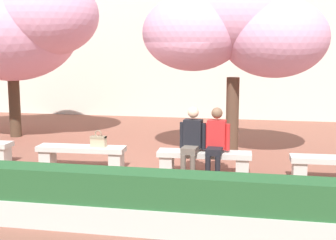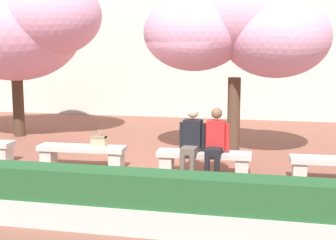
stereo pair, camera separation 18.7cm
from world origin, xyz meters
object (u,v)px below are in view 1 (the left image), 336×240
object	(u,v)px
person_seated_left	(192,139)
stone_bench_near_west	(81,153)
handbag	(98,141)
cherry_tree_main	(237,30)
person_seated_right	(216,140)
cherry_tree_secondary	(6,27)
stone_bench_center	(204,159)

from	to	relation	value
person_seated_left	stone_bench_near_west	bearing A→B (deg)	178.63
handbag	cherry_tree_main	xyz separation A→B (m)	(2.57, 1.64, 2.18)
person_seated_right	cherry_tree_main	size ratio (longest dim) A/B	0.33
stone_bench_near_west	handbag	size ratio (longest dim) A/B	5.28
person_seated_left	cherry_tree_main	size ratio (longest dim) A/B	0.33
person_seated_left	cherry_tree_secondary	size ratio (longest dim) A/B	0.25
person_seated_right	stone_bench_near_west	bearing A→B (deg)	178.86
handbag	person_seated_right	bearing A→B (deg)	-1.09
stone_bench_center	cherry_tree_secondary	bearing A→B (deg)	153.76
stone_bench_near_west	cherry_tree_main	xyz separation A→B (m)	(2.94, 1.64, 2.46)
handbag	stone_bench_near_west	bearing A→B (deg)	178.53
cherry_tree_main	stone_bench_center	bearing A→B (deg)	-106.16
stone_bench_near_west	person_seated_left	world-z (taller)	person_seated_left
person_seated_right	cherry_tree_main	distance (m)	2.68
stone_bench_near_west	cherry_tree_secondary	distance (m)	4.89
stone_bench_center	cherry_tree_secondary	xyz separation A→B (m)	(-5.55, 2.74, 2.62)
stone_bench_near_west	person_seated_right	bearing A→B (deg)	-1.14
cherry_tree_secondary	stone_bench_center	bearing A→B (deg)	-26.24
person_seated_left	cherry_tree_secondary	xyz separation A→B (m)	(-5.32, 2.79, 2.23)
handbag	stone_bench_center	bearing A→B (deg)	0.26
stone_bench_near_west	person_seated_left	xyz separation A→B (m)	(2.24, -0.05, 0.40)
stone_bench_center	person_seated_left	xyz separation A→B (m)	(-0.23, -0.05, 0.40)
stone_bench_near_west	handbag	distance (m)	0.46
cherry_tree_secondary	person_seated_left	bearing A→B (deg)	-27.67
person_seated_left	handbag	bearing A→B (deg)	178.66
stone_bench_center	handbag	distance (m)	2.12
stone_bench_near_west	handbag	world-z (taller)	handbag
stone_bench_near_west	cherry_tree_main	world-z (taller)	cherry_tree_main
stone_bench_near_west	person_seated_right	distance (m)	2.72
person_seated_left	cherry_tree_secondary	world-z (taller)	cherry_tree_secondary
stone_bench_center	cherry_tree_secondary	distance (m)	6.72
person_seated_right	cherry_tree_secondary	xyz separation A→B (m)	(-5.77, 2.79, 2.23)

